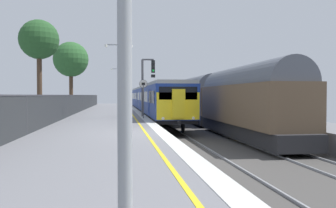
{
  "coord_description": "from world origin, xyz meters",
  "views": [
    {
      "loc": [
        -1.57,
        -15.39,
        1.7
      ],
      "look_at": [
        1.62,
        6.62,
        1.13
      ],
      "focal_mm": 36.89,
      "sensor_mm": 36.0,
      "label": 1
    }
  ],
  "objects_px": {
    "commuter_train_at_platform": "(149,99)",
    "speed_limit_sign": "(143,94)",
    "background_tree_left": "(70,60)",
    "signal_gantry": "(146,80)",
    "platform_lamp_mid": "(119,74)",
    "platform_lamp_far": "(119,84)",
    "freight_train_adjacent_track": "(184,98)",
    "background_tree_centre": "(40,41)"
  },
  "relations": [
    {
      "from": "speed_limit_sign",
      "to": "platform_lamp_far",
      "type": "xyz_separation_m",
      "value": [
        -1.76,
        21.62,
        1.36
      ]
    },
    {
      "from": "speed_limit_sign",
      "to": "background_tree_left",
      "type": "height_order",
      "value": "background_tree_left"
    },
    {
      "from": "speed_limit_sign",
      "to": "platform_lamp_mid",
      "type": "height_order",
      "value": "platform_lamp_mid"
    },
    {
      "from": "speed_limit_sign",
      "to": "signal_gantry",
      "type": "bearing_deg",
      "value": 80.58
    },
    {
      "from": "platform_lamp_far",
      "to": "background_tree_left",
      "type": "distance_m",
      "value": 8.45
    },
    {
      "from": "signal_gantry",
      "to": "background_tree_left",
      "type": "xyz_separation_m",
      "value": [
        -7.67,
        13.4,
        2.8
      ]
    },
    {
      "from": "commuter_train_at_platform",
      "to": "platform_lamp_far",
      "type": "bearing_deg",
      "value": 124.94
    },
    {
      "from": "platform_lamp_far",
      "to": "background_tree_left",
      "type": "bearing_deg",
      "value": -133.18
    },
    {
      "from": "freight_train_adjacent_track",
      "to": "background_tree_centre",
      "type": "bearing_deg",
      "value": -138.99
    },
    {
      "from": "signal_gantry",
      "to": "platform_lamp_far",
      "type": "relative_size",
      "value": 0.86
    },
    {
      "from": "background_tree_centre",
      "to": "platform_lamp_far",
      "type": "bearing_deg",
      "value": 71.88
    },
    {
      "from": "commuter_train_at_platform",
      "to": "speed_limit_sign",
      "type": "distance_m",
      "value": 16.57
    },
    {
      "from": "speed_limit_sign",
      "to": "background_tree_left",
      "type": "distance_m",
      "value": 17.77
    },
    {
      "from": "speed_limit_sign",
      "to": "platform_lamp_mid",
      "type": "xyz_separation_m",
      "value": [
        -1.76,
        -0.11,
        1.41
      ]
    },
    {
      "from": "background_tree_left",
      "to": "speed_limit_sign",
      "type": "bearing_deg",
      "value": -65.17
    },
    {
      "from": "platform_lamp_far",
      "to": "background_tree_centre",
      "type": "bearing_deg",
      "value": -108.12
    },
    {
      "from": "background_tree_left",
      "to": "signal_gantry",
      "type": "bearing_deg",
      "value": -60.22
    },
    {
      "from": "commuter_train_at_platform",
      "to": "signal_gantry",
      "type": "distance_m",
      "value": 14.29
    },
    {
      "from": "commuter_train_at_platform",
      "to": "speed_limit_sign",
      "type": "bearing_deg",
      "value": -96.4
    },
    {
      "from": "commuter_train_at_platform",
      "to": "background_tree_centre",
      "type": "relative_size",
      "value": 5.52
    },
    {
      "from": "background_tree_left",
      "to": "platform_lamp_mid",
      "type": "bearing_deg",
      "value": -70.8
    },
    {
      "from": "commuter_train_at_platform",
      "to": "platform_lamp_far",
      "type": "xyz_separation_m",
      "value": [
        -3.61,
        5.16,
        1.88
      ]
    },
    {
      "from": "speed_limit_sign",
      "to": "freight_train_adjacent_track",
      "type": "bearing_deg",
      "value": 68.66
    },
    {
      "from": "commuter_train_at_platform",
      "to": "platform_lamp_far",
      "type": "relative_size",
      "value": 7.89
    },
    {
      "from": "commuter_train_at_platform",
      "to": "background_tree_left",
      "type": "distance_m",
      "value": 10.16
    },
    {
      "from": "signal_gantry",
      "to": "background_tree_centre",
      "type": "height_order",
      "value": "background_tree_centre"
    },
    {
      "from": "freight_train_adjacent_track",
      "to": "signal_gantry",
      "type": "distance_m",
      "value": 13.85
    },
    {
      "from": "freight_train_adjacent_track",
      "to": "platform_lamp_mid",
      "type": "height_order",
      "value": "platform_lamp_mid"
    },
    {
      "from": "freight_train_adjacent_track",
      "to": "signal_gantry",
      "type": "relative_size",
      "value": 11.63
    },
    {
      "from": "freight_train_adjacent_track",
      "to": "signal_gantry",
      "type": "bearing_deg",
      "value": -113.37
    },
    {
      "from": "commuter_train_at_platform",
      "to": "speed_limit_sign",
      "type": "xyz_separation_m",
      "value": [
        -1.85,
        -16.46,
        0.52
      ]
    },
    {
      "from": "background_tree_centre",
      "to": "platform_lamp_mid",
      "type": "bearing_deg",
      "value": -27.77
    },
    {
      "from": "freight_train_adjacent_track",
      "to": "platform_lamp_far",
      "type": "relative_size",
      "value": 10.06
    },
    {
      "from": "commuter_train_at_platform",
      "to": "speed_limit_sign",
      "type": "height_order",
      "value": "commuter_train_at_platform"
    },
    {
      "from": "platform_lamp_mid",
      "to": "background_tree_centre",
      "type": "distance_m",
      "value": 7.37
    },
    {
      "from": "signal_gantry",
      "to": "platform_lamp_mid",
      "type": "height_order",
      "value": "platform_lamp_mid"
    },
    {
      "from": "platform_lamp_far",
      "to": "background_tree_left",
      "type": "relative_size",
      "value": 0.68
    },
    {
      "from": "freight_train_adjacent_track",
      "to": "platform_lamp_far",
      "type": "bearing_deg",
      "value": 138.87
    },
    {
      "from": "speed_limit_sign",
      "to": "platform_lamp_mid",
      "type": "relative_size",
      "value": 0.52
    },
    {
      "from": "speed_limit_sign",
      "to": "background_tree_left",
      "type": "bearing_deg",
      "value": 114.83
    },
    {
      "from": "commuter_train_at_platform",
      "to": "freight_train_adjacent_track",
      "type": "bearing_deg",
      "value": -20.34
    },
    {
      "from": "commuter_train_at_platform",
      "to": "signal_gantry",
      "type": "height_order",
      "value": "signal_gantry"
    }
  ]
}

